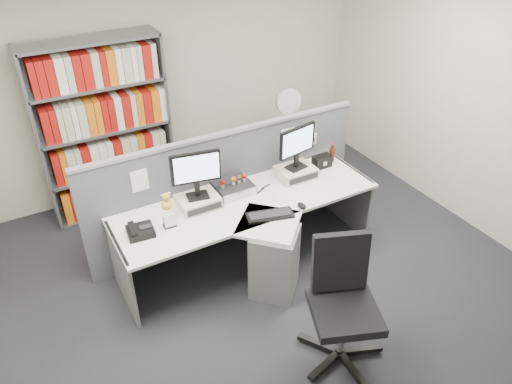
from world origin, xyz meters
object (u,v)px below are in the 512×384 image
mouse (302,206)px  cola_bottle (332,155)px  desk_calendar (169,221)px  shelving_unit (105,132)px  speaker (322,161)px  office_chair (342,299)px  desk (259,235)px  monitor_right (297,144)px  monitor_left (196,171)px  keyboard (270,215)px  desktop_pc (233,188)px  filing_cabinet (286,154)px  desk_fan (288,104)px  desk_phone (140,231)px

mouse → cola_bottle: bearing=36.6°
desk_calendar → shelving_unit: size_ratio=0.07×
speaker → office_chair: office_chair is taller
cola_bottle → office_chair: size_ratio=0.20×
desk → monitor_right: size_ratio=5.66×
shelving_unit → desk: bearing=-64.0°
monitor_left → keyboard: 0.79m
monitor_right → desktop_pc: monitor_right is taller
desk_calendar → desktop_pc: bearing=16.9°
filing_cabinet → desk: bearing=-130.6°
monitor_right → cola_bottle: bearing=7.9°
desktop_pc → desk_calendar: desk_calendar is taller
desk_calendar → cola_bottle: 1.98m
filing_cabinet → office_chair: 2.79m
monitor_right → cola_bottle: (0.51, 0.07, -0.29)m
desk → desktop_pc: bearing=95.6°
monitor_left → mouse: bearing=-31.2°
monitor_left → monitor_right: 1.10m
speaker → monitor_right: bearing=-176.0°
keyboard → desk_fan: desk_fan is taller
desk_calendar → office_chair: bearing=-56.8°
cola_bottle → shelving_unit: shelving_unit is taller
desk → speaker: 1.14m
desk_fan → desk_calendar: bearing=-149.3°
shelving_unit → desktop_pc: bearing=-58.7°
desk → desktop_pc: 0.54m
office_chair → cola_bottle: bearing=56.2°
mouse → desk_phone: bearing=166.5°
desktop_pc → cola_bottle: cola_bottle is taller
speaker → mouse: bearing=-139.1°
cola_bottle → desk_fan: bearing=88.3°
keyboard → desk_phone: bearing=163.8°
desk → desk_phone: size_ratio=10.60×
keyboard → shelving_unit: shelving_unit is taller
desktop_pc → shelving_unit: shelving_unit is taller
desk_phone → shelving_unit: shelving_unit is taller
keyboard → mouse: size_ratio=4.27×
monitor_right → desk_fan: 1.15m
keyboard → desk_fan: bearing=52.7°
speaker → filing_cabinet: 1.10m
desk_phone → filing_cabinet: 2.58m
desk → shelving_unit: (-0.90, 1.85, 0.52)m
desk_phone → office_chair: size_ratio=0.23×
desktop_pc → keyboard: bearing=-78.9°
monitor_left → cola_bottle: 1.64m
cola_bottle → desk_fan: (0.03, 0.94, 0.23)m
monitor_right → office_chair: (-0.56, -1.54, -0.52)m
monitor_left → desk_calendar: monitor_left is taller
keyboard → filing_cabinet: 1.92m
shelving_unit → cola_bottle: bearing=-33.9°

